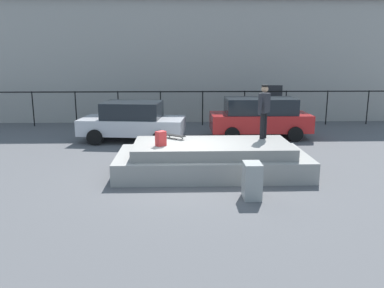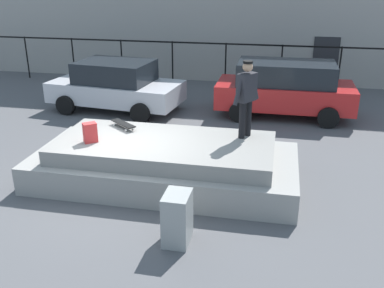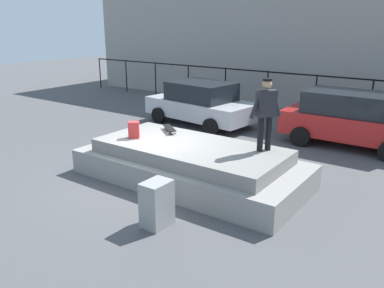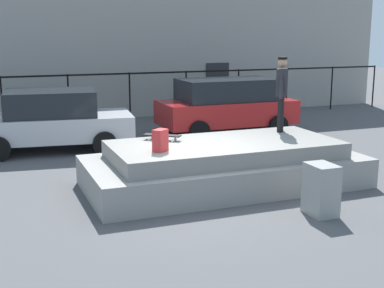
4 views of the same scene
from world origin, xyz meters
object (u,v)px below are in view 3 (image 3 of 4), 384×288
Objects in this scene: backpack at (134,130)px; car_red_hatchback_mid at (353,118)px; skateboard at (169,128)px; car_silver_sedan_near at (201,103)px; skateboarder at (266,110)px; utility_box at (157,204)px.

car_red_hatchback_mid is (4.12, 5.79, -0.24)m from backpack.
skateboard is 1.74× the size of backpack.
car_silver_sedan_near reaches higher than backpack.
skateboarder is at bearing -42.32° from car_silver_sedan_near.
skateboarder is 0.38× the size of car_silver_sedan_near.
car_silver_sedan_near is (-1.81, 4.26, -0.21)m from skateboard.
skateboarder is 3.92× the size of backpack.
backpack is (-0.38, -1.02, 0.12)m from skateboard.
backpack is 0.47× the size of utility_box.
skateboard is 0.81× the size of utility_box.
skateboard is 1.09m from backpack.
car_silver_sedan_near is (-1.43, 5.28, -0.32)m from backpack.
car_silver_sedan_near reaches higher than utility_box.
backpack reaches higher than utility_box.
skateboarder is at bearing -0.24° from skateboard.
car_red_hatchback_mid is at bearing 77.79° from utility_box.
backpack reaches higher than skateboard.
skateboarder is 3.49m from backpack.
skateboarder reaches higher than car_silver_sedan_near.
car_red_hatchback_mid is at bearing 16.58° from backpack.
backpack is at bearing -125.41° from car_red_hatchback_mid.
car_red_hatchback_mid is 4.65× the size of utility_box.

